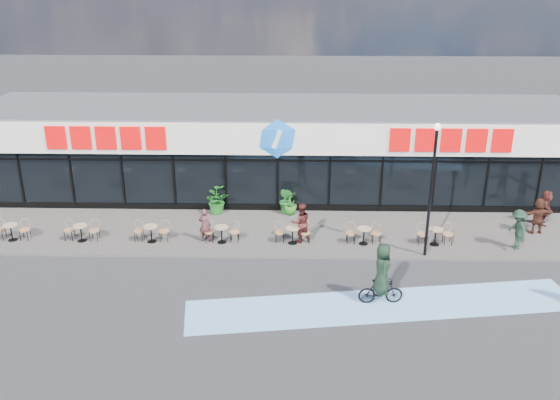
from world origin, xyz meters
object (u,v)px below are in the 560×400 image
bistro_set_0 (12,230)px  cyclist_a (382,278)px  pedestrian_a (518,229)px  patron_right (301,223)px  pedestrian_b (545,207)px  patron_left (205,225)px  lamp_post (432,180)px  potted_plant_mid (286,200)px  potted_plant_right (290,203)px  pedestrian_c (538,216)px  potted_plant_left (215,201)px

bistro_set_0 → cyclist_a: (15.41, -4.72, 0.46)m
pedestrian_a → patron_right: bearing=-102.4°
pedestrian_b → cyclist_a: (-8.44, -6.93, 0.09)m
patron_left → pedestrian_a: bearing=-170.4°
lamp_post → potted_plant_mid: size_ratio=4.22×
lamp_post → bistro_set_0: (-17.74, 1.08, -2.84)m
potted_plant_right → pedestrian_c: size_ratio=0.68×
patron_right → pedestrian_b: bearing=177.5°
lamp_post → cyclist_a: size_ratio=2.41×
pedestrian_a → cyclist_a: (-6.29, -4.36, 0.04)m
potted_plant_mid → pedestrian_a: bearing=-20.0°
potted_plant_left → patron_left: bearing=-91.1°
cyclist_a → patron_right: bearing=120.1°
bistro_set_0 → patron_right: 12.61m
patron_left → bistro_set_0: bearing=11.5°
patron_right → cyclist_a: 5.60m
potted_plant_right → pedestrian_c: (11.02, -1.88, 0.26)m
potted_plant_left → pedestrian_a: pedestrian_a is taller
potted_plant_left → pedestrian_c: 14.76m
patron_left → patron_right: (4.15, 0.10, 0.12)m
patron_right → patron_left: bearing=-11.7°
patron_right → lamp_post: bearing=153.6°
patron_left → potted_plant_right: bearing=-128.7°
cyclist_a → potted_plant_left: bearing=131.3°
pedestrian_b → potted_plant_left: bearing=102.1°
lamp_post → potted_plant_left: 10.49m
lamp_post → bistro_set_0: bearing=176.5°
potted_plant_left → potted_plant_mid: size_ratio=0.97×
bistro_set_0 → patron_right: size_ratio=0.88×
potted_plant_right → patron_left: bearing=-140.0°
potted_plant_left → cyclist_a: bearing=-48.7°
pedestrian_c → cyclist_a: cyclist_a is taller
potted_plant_left → patron_right: bearing=-36.4°
potted_plant_mid → cyclist_a: cyclist_a is taller
cyclist_a → pedestrian_c: bearing=37.6°
potted_plant_mid → pedestrian_a: (9.76, -3.56, 0.21)m
potted_plant_mid → pedestrian_c: 11.39m
patron_left → potted_plant_mid: bearing=-126.4°
lamp_post → patron_right: bearing=166.7°
pedestrian_b → patron_left: bearing=113.6°
patron_left → cyclist_a: (6.96, -4.75, 0.17)m
pedestrian_a → lamp_post: bearing=-88.9°
lamp_post → pedestrian_a: (3.96, 0.73, -2.42)m
pedestrian_a → potted_plant_left: bearing=-114.2°
potted_plant_mid → patron_right: bearing=-77.7°
potted_plant_mid → potted_plant_right: size_ratio=1.16×
potted_plant_mid → patron_right: size_ratio=0.76×
pedestrian_c → cyclist_a: 9.76m
potted_plant_mid → cyclist_a: 8.65m
potted_plant_mid → pedestrian_a: 10.39m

